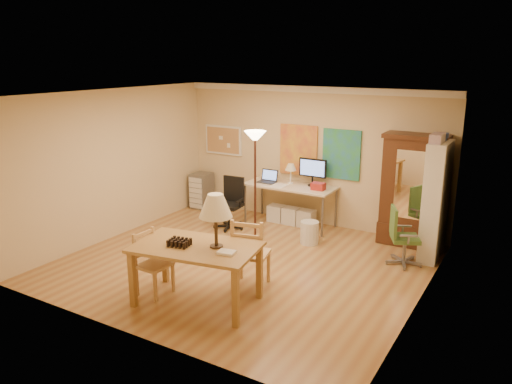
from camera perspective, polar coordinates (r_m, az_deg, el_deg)
The scene contains 16 objects.
floor at distance 8.17m, azimuth -1.43°, elevation -8.16°, with size 5.50×5.50×0.00m, color #956234.
crown_molding at distance 9.69m, azimuth 6.37°, elevation 11.58°, with size 5.50×0.08×0.12m, color white.
corkboard at distance 10.83m, azimuth -3.76°, elevation 5.94°, with size 0.90×0.04×0.62m, color tan.
art_panel_left at distance 9.95m, azimuth 4.88°, elevation 4.80°, with size 0.80×0.04×1.00m, color yellow.
art_panel_right at distance 9.60m, azimuth 9.73°, elevation 4.25°, with size 0.75×0.04×0.95m, color teal.
dining_table at distance 6.61m, azimuth -6.08°, elevation -4.92°, with size 1.78×1.25×1.54m.
ladder_chair_back at distance 7.20m, azimuth -0.66°, elevation -7.21°, with size 0.59×0.57×1.06m.
ladder_chair_left at distance 7.19m, azimuth -11.74°, elevation -8.16°, with size 0.41×0.43×0.91m.
torchiere_lamp at distance 8.45m, azimuth -0.10°, elevation 4.28°, with size 0.37×0.37×2.04m.
computer_desk at distance 9.88m, azimuth 4.20°, elevation -0.97°, with size 1.78×0.78×1.35m.
office_chair_black at distance 9.74m, azimuth -3.00°, elevation -2.59°, with size 0.61×0.61×1.00m.
office_chair_green at distance 8.39m, azimuth 16.36°, elevation -6.28°, with size 0.58×0.58×0.95m.
drawer_cart at distance 11.07m, azimuth -6.23°, elevation 0.17°, with size 0.38×0.46×0.77m.
armoire at distance 9.11m, azimuth 17.37°, elevation -0.63°, with size 1.08×0.51×1.98m.
bookshelf at distance 8.58m, azimuth 19.82°, elevation -1.05°, with size 0.29×0.78×1.95m.
wastebin at distance 8.98m, azimuth 6.14°, elevation -4.63°, with size 0.33×0.33×0.41m, color silver.
Camera 1 is at (3.99, -6.35, 3.24)m, focal length 35.00 mm.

